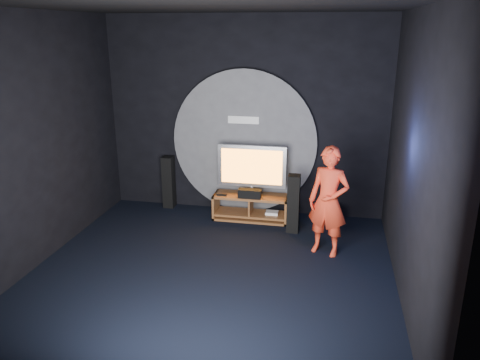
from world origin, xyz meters
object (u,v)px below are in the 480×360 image
subwoofer (328,214)px  player (328,202)px  tv (252,168)px  tower_speaker_right (293,204)px  tower_speaker_left (169,182)px  media_console (251,209)px

subwoofer → player: 1.35m
tv → player: bearing=-40.4°
tower_speaker_right → player: player is taller
tower_speaker_right → subwoofer: bearing=39.5°
tower_speaker_right → player: bearing=-50.8°
tv → tower_speaker_right: bearing=-30.1°
subwoofer → player: bearing=-90.6°
tv → player: size_ratio=0.73×
tower_speaker_right → player: size_ratio=0.60×
tower_speaker_left → player: (2.97, -1.38, 0.33)m
media_console → tower_speaker_left: 1.69m
media_console → subwoofer: bearing=3.9°
media_console → subwoofer: (1.35, 0.09, -0.04)m
subwoofer → tv: bearing=-179.0°
tv → media_console: bearing=-83.7°
player → tv: bearing=159.0°
subwoofer → media_console: bearing=-176.1°
tv → tower_speaker_right: (0.78, -0.45, -0.44)m
tower_speaker_left → tv: bearing=-8.1°
tv → tower_speaker_left: 1.70m
subwoofer → player: player is taller
tower_speaker_right → player: 0.95m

